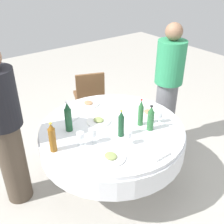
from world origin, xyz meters
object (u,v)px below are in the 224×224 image
(bottle_dark_green_left, at_px, (121,124))
(person_outer, at_px, (168,87))
(bottle_dark_green_mid, at_px, (68,117))
(bottle_green_near, at_px, (151,119))
(plate_rear, at_px, (88,104))
(plate_west, at_px, (149,113))
(person_south, at_px, (5,129))
(wine_glass_near, at_px, (93,133))
(chair_east, at_px, (89,94))
(bottle_amber_south, at_px, (52,138))
(dining_table, at_px, (112,138))
(wine_glass_mid, at_px, (80,136))
(plate_far, at_px, (111,157))
(plate_right, at_px, (99,121))
(bottle_green_outer, at_px, (141,113))
(wine_glass_front, at_px, (128,135))
(wine_glass_east, at_px, (159,115))

(bottle_dark_green_left, bearing_deg, person_outer, -71.34)
(bottle_dark_green_left, xyz_separation_m, bottle_dark_green_mid, (0.38, 0.36, 0.02))
(bottle_green_near, bearing_deg, plate_rear, 14.78)
(plate_west, distance_m, person_south, 1.49)
(bottle_green_near, bearing_deg, bottle_dark_green_mid, 54.19)
(wine_glass_near, xyz_separation_m, chair_east, (1.26, -0.76, -0.33))
(wine_glass_near, height_order, plate_rear, wine_glass_near)
(bottle_amber_south, height_order, plate_rear, bottle_amber_south)
(person_outer, bearing_deg, dining_table, -90.00)
(wine_glass_mid, xyz_separation_m, plate_far, (-0.31, -0.11, -0.10))
(bottle_dark_green_left, distance_m, plate_right, 0.36)
(wine_glass_near, relative_size, plate_far, 0.59)
(bottle_dark_green_mid, xyz_separation_m, plate_far, (-0.60, -0.07, -0.14))
(person_south, distance_m, chair_east, 1.61)
(bottle_dark_green_mid, xyz_separation_m, plate_right, (-0.05, -0.32, -0.14))
(dining_table, bearing_deg, bottle_green_outer, -119.97)
(bottle_amber_south, bearing_deg, wine_glass_front, -119.30)
(wine_glass_mid, relative_size, plate_rear, 0.59)
(bottle_dark_green_mid, xyz_separation_m, chair_east, (0.94, -0.84, -0.37))
(wine_glass_front, xyz_separation_m, chair_east, (1.48, -0.52, -0.33))
(bottle_dark_green_mid, height_order, person_south, person_south)
(wine_glass_near, xyz_separation_m, plate_far, (-0.28, 0.00, -0.10))
(wine_glass_mid, height_order, plate_rear, wine_glass_mid)
(plate_right, bearing_deg, bottle_dark_green_left, -174.49)
(bottle_dark_green_left, bearing_deg, bottle_green_outer, -83.19)
(chair_east, bearing_deg, plate_right, -95.80)
(wine_glass_mid, distance_m, person_south, 0.71)
(wine_glass_near, relative_size, plate_rear, 0.63)
(dining_table, distance_m, person_outer, 1.03)
(bottle_green_outer, bearing_deg, person_south, 64.89)
(dining_table, height_order, wine_glass_east, wine_glass_east)
(dining_table, distance_m, plate_right, 0.23)
(plate_rear, distance_m, plate_west, 0.71)
(bottle_dark_green_left, relative_size, wine_glass_front, 1.95)
(wine_glass_mid, distance_m, plate_rear, 0.80)
(bottle_amber_south, xyz_separation_m, person_south, (0.41, 0.28, -0.01))
(plate_right, bearing_deg, wine_glass_near, 137.46)
(wine_glass_east, relative_size, wine_glass_front, 0.91)
(wine_glass_mid, bearing_deg, dining_table, -78.77)
(dining_table, xyz_separation_m, person_south, (0.41, 0.93, 0.28))
(wine_glass_front, bearing_deg, bottle_dark_green_mid, 31.04)
(plate_west, bearing_deg, plate_right, 70.15)
(dining_table, xyz_separation_m, wine_glass_front, (-0.33, 0.06, 0.25))
(bottle_green_near, bearing_deg, bottle_amber_south, 73.54)
(wine_glass_near, distance_m, plate_far, 0.30)
(bottle_amber_south, bearing_deg, bottle_green_outer, -99.38)
(dining_table, distance_m, plate_west, 0.51)
(plate_far, xyz_separation_m, plate_west, (0.36, -0.79, 0.00))
(dining_table, relative_size, bottle_dark_green_mid, 4.60)
(bottle_green_outer, relative_size, person_outer, 0.18)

